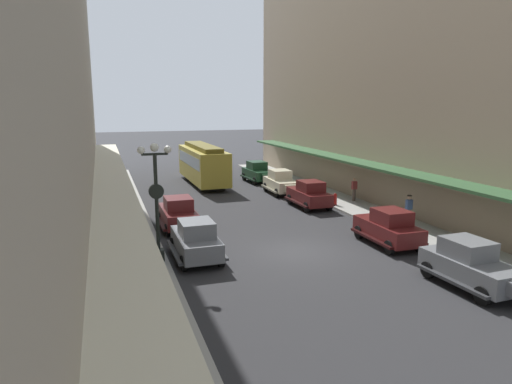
% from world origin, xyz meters
% --- Properties ---
extents(ground_plane, '(200.00, 200.00, 0.00)m').
position_xyz_m(ground_plane, '(0.00, 0.00, 0.00)').
color(ground_plane, '#2D2D30').
extents(sidewalk_left, '(3.00, 60.00, 0.15)m').
position_xyz_m(sidewalk_left, '(-7.50, 0.00, 0.07)').
color(sidewalk_left, '#A8A59E').
rests_on(sidewalk_left, ground).
extents(sidewalk_right, '(3.00, 60.00, 0.15)m').
position_xyz_m(sidewalk_right, '(7.50, 0.00, 0.07)').
color(sidewalk_right, '#A8A59E').
rests_on(sidewalk_right, ground).
extents(parked_car_0, '(2.23, 4.29, 1.84)m').
position_xyz_m(parked_car_0, '(4.63, 13.60, 0.94)').
color(parked_car_0, beige).
rests_on(parked_car_0, ground).
extents(parked_car_1, '(2.30, 4.32, 1.84)m').
position_xyz_m(parked_car_1, '(4.65, 19.24, 0.94)').
color(parked_car_1, '#193D23').
rests_on(parked_car_1, ground).
extents(parked_car_2, '(2.18, 4.27, 1.84)m').
position_xyz_m(parked_car_2, '(4.77, -0.45, 0.94)').
color(parked_car_2, '#591919').
rests_on(parked_car_2, ground).
extents(parked_car_3, '(2.16, 4.27, 1.84)m').
position_xyz_m(parked_car_3, '(-4.72, 0.51, 0.94)').
color(parked_car_3, slate).
rests_on(parked_car_3, ground).
extents(parked_car_4, '(2.16, 4.27, 1.84)m').
position_xyz_m(parked_car_4, '(4.65, 8.48, 0.94)').
color(parked_car_4, '#591919').
rests_on(parked_car_4, ground).
extents(parked_car_5, '(2.26, 4.30, 1.84)m').
position_xyz_m(parked_car_5, '(4.56, -6.05, 0.94)').
color(parked_car_5, slate).
rests_on(parked_car_5, ground).
extents(parked_car_6, '(2.16, 4.27, 1.84)m').
position_xyz_m(parked_car_6, '(-4.65, 5.92, 0.94)').
color(parked_car_6, '#591919').
rests_on(parked_car_6, ground).
extents(streetcar, '(2.61, 9.62, 3.46)m').
position_xyz_m(streetcar, '(-0.23, 19.70, 1.90)').
color(streetcar, gold).
rests_on(streetcar, ground).
extents(lamp_post_with_clock, '(1.42, 0.44, 5.16)m').
position_xyz_m(lamp_post_with_clock, '(-6.40, 0.43, 2.99)').
color(lamp_post_with_clock, black).
rests_on(lamp_post_with_clock, sidewalk_left).
extents(fire_hydrant, '(0.24, 0.24, 0.82)m').
position_xyz_m(fire_hydrant, '(6.35, 7.95, 0.56)').
color(fire_hydrant, '#B21E19').
rests_on(fire_hydrant, sidewalk_right).
extents(pedestrian_0, '(0.36, 0.28, 1.67)m').
position_xyz_m(pedestrian_0, '(7.94, 2.18, 1.01)').
color(pedestrian_0, slate).
rests_on(pedestrian_0, sidewalk_right).
extents(pedestrian_1, '(0.36, 0.28, 1.67)m').
position_xyz_m(pedestrian_1, '(-7.90, 0.48, 1.01)').
color(pedestrian_1, slate).
rests_on(pedestrian_1, sidewalk_left).
extents(pedestrian_2, '(0.36, 0.24, 1.64)m').
position_xyz_m(pedestrian_2, '(8.25, 8.69, 0.99)').
color(pedestrian_2, '#4C4238').
rests_on(pedestrian_2, sidewalk_right).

